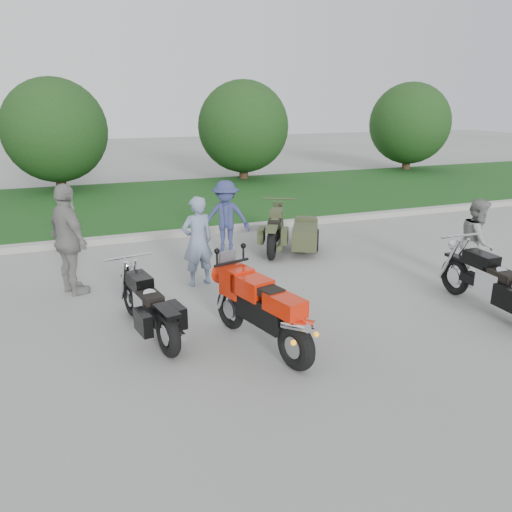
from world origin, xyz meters
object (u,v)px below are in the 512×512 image
object	(u,v)px
person_back	(69,240)
cruiser_right	(497,287)
person_grey	(477,241)
sportbike_red	(262,308)
cruiser_left	(150,309)
cruiser_sidecar	(293,234)
person_denim	(226,218)
person_stripe	(197,241)

from	to	relation	value
person_back	cruiser_right	bearing A→B (deg)	-143.21
cruiser_right	person_grey	distance (m)	1.54
sportbike_red	person_back	world-z (taller)	person_back
cruiser_right	cruiser_left	bearing A→B (deg)	169.03
cruiser_right	person_grey	size ratio (longest dim) A/B	1.50
cruiser_right	person_back	bearing A→B (deg)	153.26
cruiser_sidecar	person_grey	distance (m)	3.76
cruiser_left	person_back	bearing A→B (deg)	103.81
cruiser_right	cruiser_sidecar	world-z (taller)	cruiser_right
person_grey	person_denim	bearing A→B (deg)	97.44
person_denim	person_back	bearing A→B (deg)	-134.46
cruiser_sidecar	person_grey	xyz separation A→B (m)	(2.28, -2.96, 0.38)
person_grey	person_back	world-z (taller)	person_back
person_denim	person_grey	bearing A→B (deg)	-19.16
cruiser_left	cruiser_right	distance (m)	5.28
cruiser_left	person_stripe	bearing A→B (deg)	46.69
cruiser_left	cruiser_sidecar	bearing A→B (deg)	29.91
cruiser_left	person_grey	world-z (taller)	person_grey
sportbike_red	person_stripe	distance (m)	2.71
sportbike_red	cruiser_sidecar	world-z (taller)	sportbike_red
sportbike_red	person_denim	world-z (taller)	person_denim
cruiser_left	person_back	size ratio (longest dim) A/B	1.10
sportbike_red	person_denim	xyz separation A→B (m)	(0.89, 4.37, 0.22)
cruiser_left	person_grey	xyz separation A→B (m)	(5.93, 0.13, 0.36)
sportbike_red	person_grey	distance (m)	4.70
cruiser_left	person_grey	size ratio (longest dim) A/B	1.36
cruiser_right	sportbike_red	bearing A→B (deg)	177.70
sportbike_red	person_stripe	world-z (taller)	person_stripe
cruiser_left	sportbike_red	bearing A→B (deg)	-44.03
sportbike_red	person_stripe	xyz separation A→B (m)	(-0.18, 2.69, 0.23)
sportbike_red	person_stripe	bearing A→B (deg)	78.26
person_denim	person_back	distance (m)	3.47
cruiser_right	cruiser_sidecar	xyz separation A→B (m)	(-1.50, 4.25, -0.06)
cruiser_left	person_denim	size ratio (longest dim) A/B	1.32
sportbike_red	person_grey	xyz separation A→B (m)	(4.58, 1.02, 0.19)
cruiser_right	person_stripe	xyz separation A→B (m)	(-3.98, 2.96, 0.36)
sportbike_red	person_denim	distance (m)	4.47
cruiser_sidecar	cruiser_right	bearing A→B (deg)	-42.19
cruiser_right	cruiser_sidecar	bearing A→B (deg)	111.22
person_stripe	person_grey	size ratio (longest dim) A/B	1.05
person_stripe	person_grey	distance (m)	5.05
person_stripe	person_grey	world-z (taller)	person_stripe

